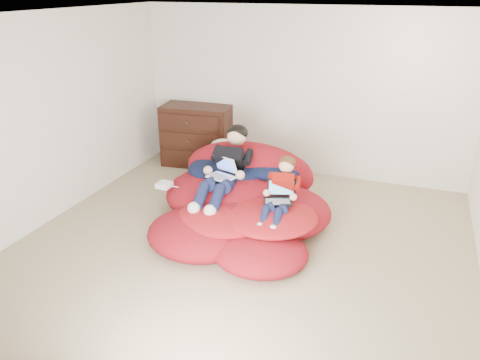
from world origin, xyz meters
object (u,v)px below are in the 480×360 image
Objects in this scene: laptop_white at (223,171)px; laptop_black at (280,195)px; beanbag_pile at (241,201)px; older_boy at (227,164)px; younger_boy at (281,190)px; dresser at (197,136)px.

laptop_black is (0.80, -0.25, -0.09)m from laptop_white.
laptop_white reaches higher than laptop_black.
older_boy is at bearing 158.26° from beanbag_pile.
younger_boy is 0.07m from laptop_black.
beanbag_pile reaches higher than laptop_black.
dresser is 2.66m from younger_boy.
laptop_black is (0.80, -0.37, -0.14)m from older_boy.
dresser is at bearing 125.19° from laptop_white.
laptop_white is 0.84m from laptop_black.
beanbag_pile is at bearing 157.75° from younger_boy.
older_boy is (1.14, -1.50, 0.20)m from dresser.
beanbag_pile is 1.80× the size of older_boy.
laptop_black is at bearing -90.00° from younger_boy.
laptop_white is 1.06× the size of laptop_black.
younger_boy is (0.57, -0.24, 0.34)m from beanbag_pile.
laptop_black is (0.57, -0.28, 0.29)m from beanbag_pile.
beanbag_pile is (1.37, -1.58, -0.23)m from dresser.
laptop_white is at bearing -170.48° from beanbag_pile.
younger_boy is 0.82m from laptop_white.
dresser reaches higher than laptop_black.
laptop_black is at bearing -25.00° from older_boy.
dresser is 0.86× the size of older_boy.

